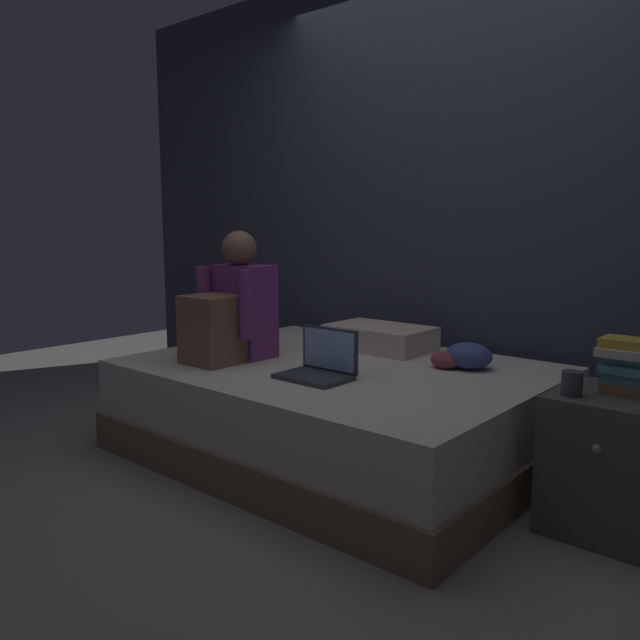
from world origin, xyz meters
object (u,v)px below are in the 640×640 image
at_px(bed, 337,409).
at_px(pillow, 380,337).
at_px(book_stack, 631,366).
at_px(laptop, 320,366).
at_px(person_sitting, 232,311).
at_px(clothes_pile, 463,357).
at_px(mug, 572,383).
at_px(nightstand, 614,463).

xyz_separation_m(bed, pillow, (-0.06, 0.45, 0.30)).
bearing_deg(book_stack, bed, -176.18).
relative_size(bed, laptop, 6.25).
xyz_separation_m(bed, person_sitting, (-0.48, -0.26, 0.48)).
bearing_deg(clothes_pile, laptop, -123.69).
bearing_deg(laptop, mug, 10.29).
bearing_deg(nightstand, person_sitting, -170.38).
xyz_separation_m(nightstand, book_stack, (0.02, 0.05, 0.37)).
height_order(laptop, mug, laptop).
bearing_deg(person_sitting, book_stack, 10.87).
bearing_deg(person_sitting, mug, 6.29).
distance_m(laptop, book_stack, 1.26).
distance_m(bed, laptop, 0.41).
height_order(nightstand, mug, mug).
relative_size(bed, clothes_pile, 7.23).
bearing_deg(laptop, nightstand, 14.73).
xyz_separation_m(nightstand, laptop, (-1.18, -0.31, 0.25)).
relative_size(pillow, book_stack, 2.45).
bearing_deg(book_stack, laptop, -163.57).
distance_m(person_sitting, clothes_pile, 1.18).
height_order(book_stack, clothes_pile, book_stack).
bearing_deg(laptop, clothes_pile, 56.31).
bearing_deg(clothes_pile, book_stack, -16.67).
bearing_deg(nightstand, clothes_pile, 159.88).
distance_m(person_sitting, book_stack, 1.84).
bearing_deg(laptop, pillow, 103.99).
distance_m(pillow, mug, 1.34).
relative_size(nightstand, pillow, 0.94).
relative_size(laptop, mug, 3.56).
bearing_deg(pillow, bed, -82.19).
xyz_separation_m(pillow, book_stack, (1.39, -0.36, 0.10)).
height_order(pillow, clothes_pile, pillow).
relative_size(laptop, pillow, 0.57).
height_order(person_sitting, clothes_pile, person_sitting).
bearing_deg(bed, clothes_pile, 32.66).
distance_m(mug, clothes_pile, 0.77).
distance_m(nightstand, pillow, 1.45).
bearing_deg(bed, person_sitting, -151.87).
bearing_deg(mug, book_stack, 46.81).
height_order(person_sitting, mug, person_sitting).
relative_size(person_sitting, pillow, 1.17).
height_order(nightstand, laptop, laptop).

